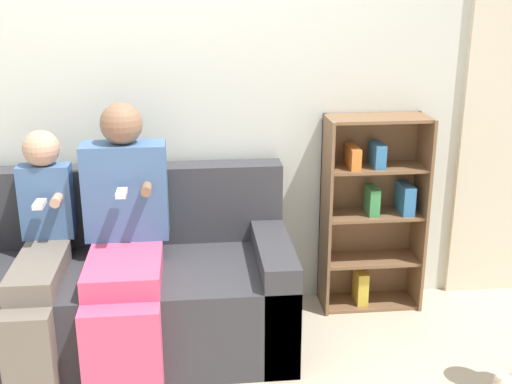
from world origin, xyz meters
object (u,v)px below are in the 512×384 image
at_px(adult_seated, 124,233).
at_px(child_seated, 39,254).
at_px(bookshelf, 372,211).
at_px(couch, 124,291).

height_order(adult_seated, child_seated, adult_seated).
bearing_deg(bookshelf, child_seated, -165.71).
distance_m(child_seated, bookshelf, 1.87).
relative_size(couch, child_seated, 1.53).
bearing_deg(adult_seated, child_seated, -174.89).
distance_m(couch, adult_seated, 0.39).
xyz_separation_m(couch, adult_seated, (0.03, -0.10, 0.37)).
bearing_deg(child_seated, bookshelf, 14.29).
bearing_deg(couch, child_seated, -159.93).
xyz_separation_m(couch, child_seated, (-0.38, -0.14, 0.29)).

